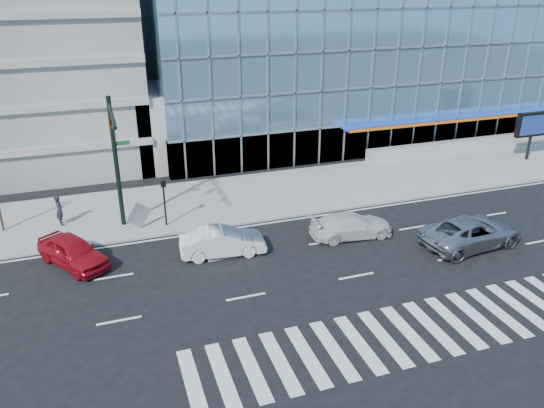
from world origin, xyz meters
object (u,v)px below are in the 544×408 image
Objects in this scene: traffic_signal at (114,137)px; red_sedan at (73,252)px; tilted_panel at (139,215)px; white_sedan at (223,242)px; white_suv at (351,225)px; pedestrian at (59,210)px; silver_suv at (471,232)px; marquee_sign at (533,125)px; ped_signal_post at (164,196)px.

traffic_signal is 1.70× the size of red_sedan.
white_sedan is at bearing -76.35° from tilted_panel.
white_suv is 17.86m from pedestrian.
silver_suv is at bearing -22.11° from traffic_signal.
red_sedan is 4.86m from tilted_panel.
pedestrian is at bearing 144.08° from traffic_signal.
white_sedan is (-28.01, -7.47, -2.29)m from marquee_sign.
ped_signal_post is 30.67m from marquee_sign.
marquee_sign is at bearing -64.80° from white_suv.
white_sedan is at bearing -165.07° from marquee_sign.
tilted_panel is at bearing 72.18° from white_suv.
marquee_sign reaches higher than white_suv.
tilted_panel is at bearing -174.67° from marquee_sign.
ped_signal_post is 5.25m from white_sedan.
ped_signal_post reaches higher than silver_suv.
ped_signal_post reaches higher than white_sedan.
tilted_panel is at bearing -129.16° from pedestrian.
marquee_sign is (33.00, 3.42, -3.10)m from traffic_signal.
white_suv is (-6.00, 3.27, -0.12)m from silver_suv.
tilted_panel reaches higher than silver_suv.
marquee_sign is 36.47m from red_sedan.
traffic_signal reaches higher than marquee_sign.
pedestrian is at bearing 57.78° from white_sedan.
silver_suv is at bearing -46.22° from red_sedan.
silver_suv is at bearing -127.83° from pedestrian.
ped_signal_post is at bearing -174.29° from marquee_sign.
silver_suv is at bearing -26.18° from ped_signal_post.
marquee_sign is at bearing -57.88° from silver_suv.
tilted_panel is (-4.09, 4.47, 0.28)m from white_sedan.
tilted_panel reaches higher than white_suv.
white_sedan is at bearing -60.60° from ped_signal_post.
traffic_signal is at bearing 8.52° from red_sedan.
traffic_signal is 8.38m from white_sedan.
red_sedan is at bearing -170.50° from marquee_sign.
ped_signal_post is at bearing 58.10° from silver_suv.
traffic_signal is 1.31× the size of silver_suv.
marquee_sign is 0.80× the size of white_suv.
silver_suv is at bearing -53.03° from tilted_panel.
ped_signal_post is 1.93m from tilted_panel.
ped_signal_post is 0.75× the size of marquee_sign.
marquee_sign is 3.08× the size of tilted_panel.
traffic_signal is at bearing 75.31° from white_suv.
tilted_panel is (-17.87, 8.06, 0.22)m from silver_suv.
white_sedan is at bearing -43.60° from red_sedan.
white_suv is (-20.23, -7.78, -2.34)m from marquee_sign.
marquee_sign reaches higher than white_sedan.
traffic_signal is 2.00× the size of marquee_sign.
silver_suv is at bearing -99.04° from white_sedan.
red_sedan is at bearing 174.94° from pedestrian.
traffic_signal reaches higher than red_sedan.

